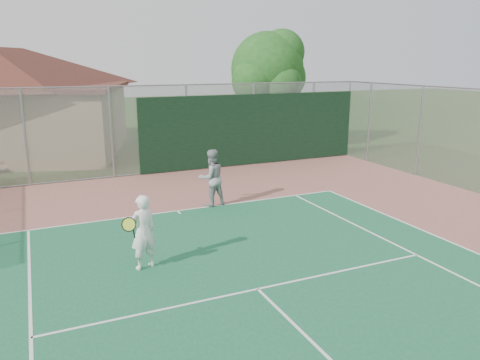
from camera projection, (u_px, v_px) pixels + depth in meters
name	position (u px, v px, depth m)	size (l,w,h in m)	color
back_fence	(190.00, 130.00, 19.02)	(20.08, 0.11, 3.53)	gray
side_fence_right	(419.00, 132.00, 18.17)	(0.08, 9.00, 3.50)	gray
tree	(269.00, 71.00, 23.21)	(4.28, 4.05, 5.96)	#3D2A16
player_white_front	(143.00, 233.00, 9.99)	(0.87, 0.71, 1.65)	white
player_grey_back	(211.00, 178.00, 14.43)	(0.95, 0.79, 1.77)	#95989A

